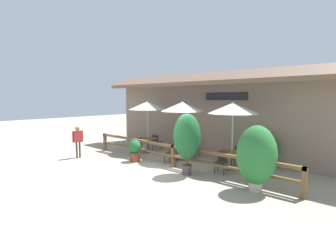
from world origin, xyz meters
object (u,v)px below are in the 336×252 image
(chair_middle_streetside, at_px, (171,152))
(pedestrian, at_px, (78,138))
(patio_umbrella_near, at_px, (148,106))
(dining_table_far, at_px, (232,155))
(potted_plant_small_flowering, at_px, (262,148))
(potted_plant_tall_tropical, at_px, (135,150))
(dining_table_near, at_px, (148,141))
(patio_umbrella_far, at_px, (233,108))
(patio_umbrella_middle, at_px, (182,107))
(chair_near_streetside, at_px, (138,145))
(chair_far_wallside, at_px, (240,155))
(potted_plant_broad_leaf, at_px, (256,156))
(dining_table_middle, at_px, (182,147))
(potted_plant_corner_fern, at_px, (187,137))
(chair_far_streetside, at_px, (221,161))
(chair_middle_wallside, at_px, (193,147))
(chair_near_wallside, at_px, (156,141))

(chair_middle_streetside, xyz_separation_m, pedestrian, (-3.93, -2.46, 0.53))
(patio_umbrella_near, xyz_separation_m, dining_table_far, (5.12, -0.01, -1.92))
(potted_plant_small_flowering, bearing_deg, potted_plant_tall_tropical, -147.69)
(pedestrian, bearing_deg, dining_table_near, -18.22)
(patio_umbrella_far, bearing_deg, chair_middle_streetside, -161.31)
(potted_plant_tall_tropical, bearing_deg, patio_umbrella_middle, 53.87)
(chair_near_streetside, xyz_separation_m, chair_far_wallside, (5.13, 1.45, 0.00))
(chair_near_streetside, height_order, potted_plant_broad_leaf, potted_plant_broad_leaf)
(dining_table_middle, height_order, potted_plant_corner_fern, potted_plant_corner_fern)
(patio_umbrella_near, distance_m, chair_far_wallside, 5.54)
(dining_table_far, relative_size, chair_far_streetside, 1.17)
(chair_near_streetside, distance_m, patio_umbrella_middle, 3.31)
(patio_umbrella_near, distance_m, dining_table_middle, 3.17)
(chair_middle_wallside, distance_m, dining_table_far, 2.66)
(chair_near_wallside, bearing_deg, patio_umbrella_middle, 149.84)
(patio_umbrella_far, height_order, potted_plant_broad_leaf, patio_umbrella_far)
(dining_table_middle, height_order, patio_umbrella_far, patio_umbrella_far)
(dining_table_middle, bearing_deg, pedestrian, -140.36)
(chair_far_streetside, xyz_separation_m, potted_plant_tall_tropical, (-3.91, -1.14, 0.07))
(chair_far_wallside, bearing_deg, potted_plant_tall_tropical, 30.20)
(patio_umbrella_near, distance_m, chair_middle_streetside, 3.37)
(chair_middle_streetside, height_order, potted_plant_small_flowering, potted_plant_small_flowering)
(chair_near_wallside, relative_size, chair_far_wallside, 1.00)
(chair_middle_wallside, distance_m, patio_umbrella_far, 3.35)
(chair_near_wallside, bearing_deg, patio_umbrella_far, 159.28)
(dining_table_near, distance_m, patio_umbrella_far, 5.46)
(dining_table_near, height_order, chair_far_streetside, chair_far_streetside)
(chair_middle_wallside, xyz_separation_m, potted_plant_corner_fern, (1.70, -2.56, 0.97))
(patio_umbrella_far, distance_m, chair_far_streetside, 2.17)
(dining_table_near, xyz_separation_m, dining_table_middle, (2.52, -0.10, 0.00))
(pedestrian, bearing_deg, dining_table_far, -58.49)
(patio_umbrella_far, bearing_deg, chair_far_wallside, 91.32)
(dining_table_near, distance_m, chair_middle_streetside, 2.69)
(potted_plant_corner_fern, bearing_deg, potted_plant_small_flowering, 60.63)
(dining_table_near, xyz_separation_m, chair_far_wallside, (5.10, 0.75, -0.12))
(patio_umbrella_far, bearing_deg, chair_far_streetside, -91.12)
(potted_plant_tall_tropical, bearing_deg, chair_near_streetside, 135.22)
(potted_plant_tall_tropical, height_order, potted_plant_broad_leaf, potted_plant_broad_leaf)
(potted_plant_corner_fern, distance_m, pedestrian, 5.85)
(chair_far_streetside, bearing_deg, potted_plant_small_flowering, 53.29)
(dining_table_near, height_order, potted_plant_tall_tropical, potted_plant_tall_tropical)
(dining_table_middle, xyz_separation_m, chair_middle_streetside, (0.02, -0.78, -0.12))
(chair_near_streetside, xyz_separation_m, patio_umbrella_middle, (2.55, 0.60, 2.04))
(chair_far_wallside, bearing_deg, dining_table_near, 4.30)
(chair_near_wallside, distance_m, chair_middle_streetside, 3.03)
(chair_far_wallside, distance_m, pedestrian, 7.69)
(dining_table_near, relative_size, pedestrian, 0.64)
(dining_table_middle, bearing_deg, chair_far_streetside, -14.50)
(patio_umbrella_near, bearing_deg, potted_plant_broad_leaf, -14.50)
(chair_middle_wallside, bearing_deg, potted_plant_tall_tropical, 64.32)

